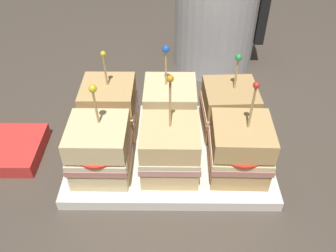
% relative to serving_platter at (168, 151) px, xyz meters
% --- Properties ---
extents(ground_plane, '(6.00, 6.00, 0.00)m').
position_rel_serving_platter_xyz_m(ground_plane, '(0.00, 0.00, -0.01)').
color(ground_plane, '#4C4238').
extents(serving_platter, '(0.32, 0.23, 0.02)m').
position_rel_serving_platter_xyz_m(serving_platter, '(0.00, 0.00, 0.00)').
color(serving_platter, white).
rests_on(serving_platter, ground_plane).
extents(sandwich_front_left, '(0.09, 0.09, 0.15)m').
position_rel_serving_platter_xyz_m(sandwich_front_left, '(-0.10, -0.05, 0.05)').
color(sandwich_front_left, beige).
rests_on(sandwich_front_left, serving_platter).
extents(sandwich_front_center, '(0.09, 0.09, 0.17)m').
position_rel_serving_platter_xyz_m(sandwich_front_center, '(-0.00, -0.05, 0.05)').
color(sandwich_front_center, '#DBB77A').
rests_on(sandwich_front_center, serving_platter).
extents(sandwich_front_right, '(0.09, 0.09, 0.16)m').
position_rel_serving_platter_xyz_m(sandwich_front_right, '(0.10, -0.05, 0.05)').
color(sandwich_front_right, tan).
rests_on(sandwich_front_right, serving_platter).
extents(sandwich_back_left, '(0.09, 0.09, 0.15)m').
position_rel_serving_platter_xyz_m(sandwich_back_left, '(-0.10, 0.05, 0.05)').
color(sandwich_back_left, tan).
rests_on(sandwich_back_left, serving_platter).
extents(sandwich_back_center, '(0.09, 0.09, 0.16)m').
position_rel_serving_platter_xyz_m(sandwich_back_center, '(-0.00, 0.05, 0.05)').
color(sandwich_back_center, beige).
rests_on(sandwich_back_center, serving_platter).
extents(sandwich_back_right, '(0.09, 0.09, 0.14)m').
position_rel_serving_platter_xyz_m(sandwich_back_right, '(0.10, 0.05, 0.05)').
color(sandwich_back_right, tan).
rests_on(sandwich_back_right, serving_platter).
extents(kettle_steel, '(0.20, 0.17, 0.23)m').
position_rel_serving_platter_xyz_m(kettle_steel, '(0.10, 0.30, 0.10)').
color(kettle_steel, '#B7BABF').
rests_on(kettle_steel, ground_plane).
extents(napkin_stack, '(0.11, 0.11, 0.02)m').
position_rel_serving_platter_xyz_m(napkin_stack, '(-0.27, -0.00, 0.00)').
color(napkin_stack, red).
rests_on(napkin_stack, ground_plane).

